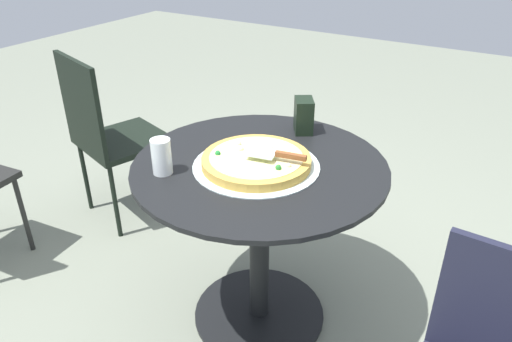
# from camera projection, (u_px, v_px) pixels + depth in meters

# --- Properties ---
(ground_plane) EXTENTS (10.00, 10.00, 0.00)m
(ground_plane) POSITION_uv_depth(u_px,v_px,m) (259.00, 314.00, 2.09)
(ground_plane) COLOR gray
(patio_table) EXTENTS (0.92, 0.92, 0.74)m
(patio_table) POSITION_uv_depth(u_px,v_px,m) (260.00, 216.00, 1.85)
(patio_table) COLOR black
(patio_table) RESTS_ON ground
(pizza_on_tray) EXTENTS (0.45, 0.45, 0.06)m
(pizza_on_tray) POSITION_uv_depth(u_px,v_px,m) (256.00, 161.00, 1.71)
(pizza_on_tray) COLOR silver
(pizza_on_tray) RESTS_ON patio_table
(pizza_server) EXTENTS (0.10, 0.22, 0.02)m
(pizza_server) POSITION_uv_depth(u_px,v_px,m) (277.00, 154.00, 1.66)
(pizza_server) COLOR silver
(pizza_server) RESTS_ON pizza_on_tray
(drinking_cup) EXTENTS (0.07, 0.07, 0.13)m
(drinking_cup) POSITION_uv_depth(u_px,v_px,m) (162.00, 156.00, 1.64)
(drinking_cup) COLOR white
(drinking_cup) RESTS_ON patio_table
(napkin_dispenser) EXTENTS (0.12, 0.11, 0.14)m
(napkin_dispenser) POSITION_uv_depth(u_px,v_px,m) (304.00, 116.00, 1.95)
(napkin_dispenser) COLOR black
(napkin_dispenser) RESTS_ON patio_table
(patio_chair_near) EXTENTS (0.53, 0.53, 0.92)m
(patio_chair_near) POSITION_uv_depth(u_px,v_px,m) (107.00, 130.00, 2.51)
(patio_chair_near) COLOR black
(patio_chair_near) RESTS_ON ground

